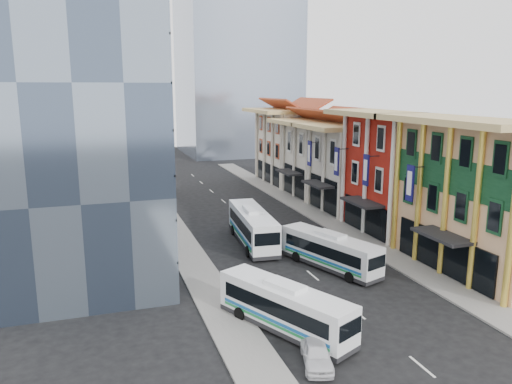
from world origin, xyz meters
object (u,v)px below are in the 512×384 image
object	(u,v)px
shophouse_tan	(489,198)
bus_left_far	(253,226)
office_tower	(76,84)
bus_right	(330,250)
bus_left_near	(285,306)
sedan_left	(317,354)

from	to	relation	value
shophouse_tan	bus_left_far	world-z (taller)	shophouse_tan
shophouse_tan	office_tower	size ratio (longest dim) A/B	0.47
shophouse_tan	bus_right	bearing A→B (deg)	161.09
bus_left_near	bus_left_far	size ratio (longest dim) A/B	0.87
office_tower	bus_right	xyz separation A→B (m)	(19.03, -9.90, -13.45)
office_tower	bus_left_near	distance (m)	25.82
office_tower	sedan_left	xyz separation A→B (m)	(11.70, -23.00, -14.36)
bus_left_far	bus_right	size ratio (longest dim) A/B	1.15
sedan_left	office_tower	bearing A→B (deg)	134.00
bus_left_far	bus_right	world-z (taller)	bus_left_far
bus_left_far	bus_right	bearing A→B (deg)	-59.24
bus_left_far	sedan_left	size ratio (longest dim) A/B	2.97
office_tower	bus_left_far	world-z (taller)	office_tower
shophouse_tan	bus_right	distance (m)	13.41
office_tower	shophouse_tan	bearing A→B (deg)	-24.30
shophouse_tan	sedan_left	distance (m)	21.96
bus_left_far	bus_right	xyz separation A→B (m)	(4.03, -8.30, -0.24)
bus_left_near	bus_right	distance (m)	11.67
bus_left_near	sedan_left	xyz separation A→B (m)	(0.20, -4.19, -0.92)
shophouse_tan	bus_right	world-z (taller)	shophouse_tan
shophouse_tan	bus_left_near	world-z (taller)	shophouse_tan
office_tower	sedan_left	distance (m)	29.53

